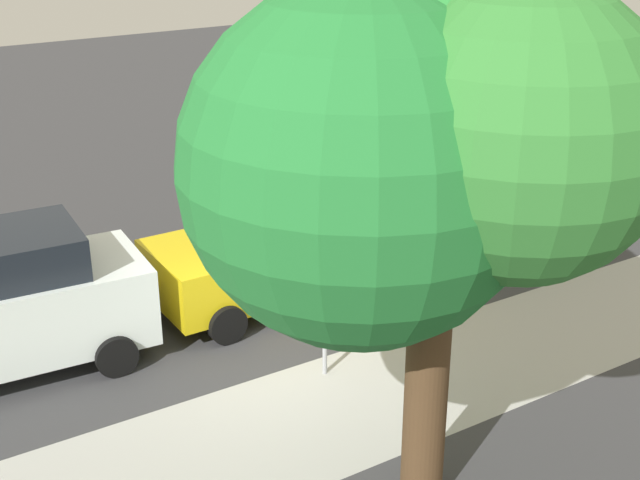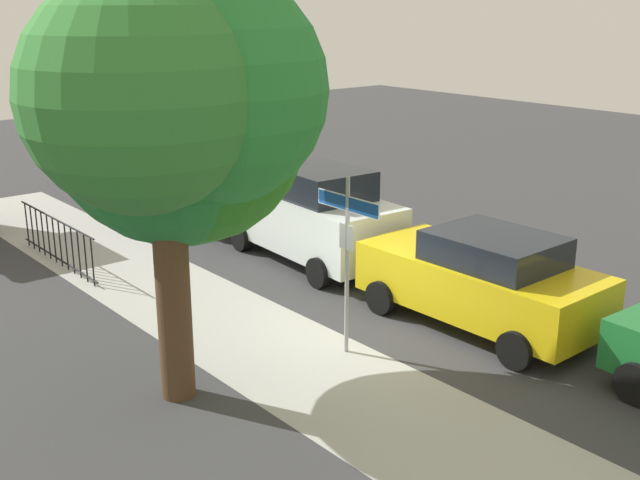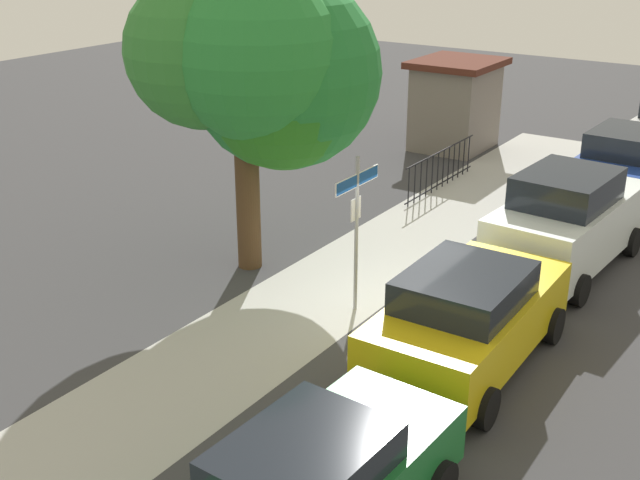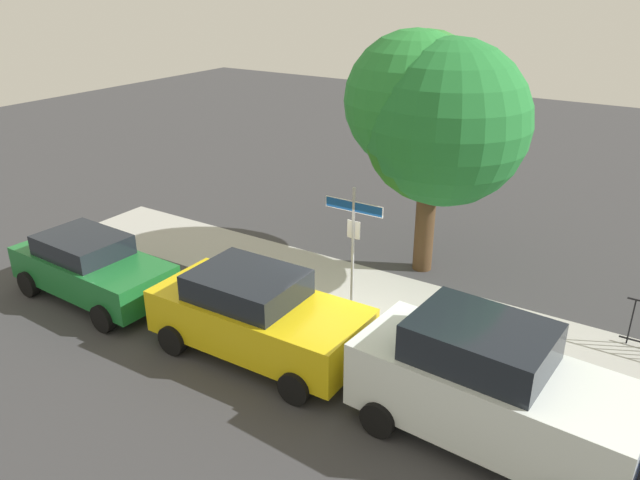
% 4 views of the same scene
% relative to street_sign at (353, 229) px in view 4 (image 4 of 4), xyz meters
% --- Properties ---
extents(ground_plane, '(60.00, 60.00, 0.00)m').
position_rel_street_sign_xyz_m(ground_plane, '(0.52, -0.40, -2.03)').
color(ground_plane, '#38383A').
extents(sidewalk_strip, '(24.00, 2.60, 0.00)m').
position_rel_street_sign_xyz_m(sidewalk_strip, '(2.52, 0.90, -2.03)').
color(sidewalk_strip, '#A9A9A3').
rests_on(sidewalk_strip, ground_plane).
extents(street_sign, '(1.43, 0.07, 3.00)m').
position_rel_street_sign_xyz_m(street_sign, '(0.00, 0.00, 0.00)').
color(street_sign, '#9EA0A5').
rests_on(street_sign, ground_plane).
extents(shade_tree, '(4.52, 4.57, 6.14)m').
position_rel_street_sign_xyz_m(shade_tree, '(0.64, 2.53, 2.17)').
color(shade_tree, '#4C3520').
rests_on(shade_tree, ground_plane).
extents(car_green, '(4.26, 2.07, 1.58)m').
position_rel_street_sign_xyz_m(car_green, '(-5.53, -2.85, -1.21)').
color(car_green, '#1B6B2E').
rests_on(car_green, ground_plane).
extents(car_yellow, '(4.47, 2.19, 1.77)m').
position_rel_street_sign_xyz_m(car_yellow, '(-0.73, -2.59, -1.12)').
color(car_yellow, gold).
rests_on(car_yellow, ground_plane).
extents(car_white, '(4.64, 2.32, 2.17)m').
position_rel_street_sign_xyz_m(car_white, '(4.07, -2.63, -0.96)').
color(car_white, white).
rests_on(car_white, ground_plane).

